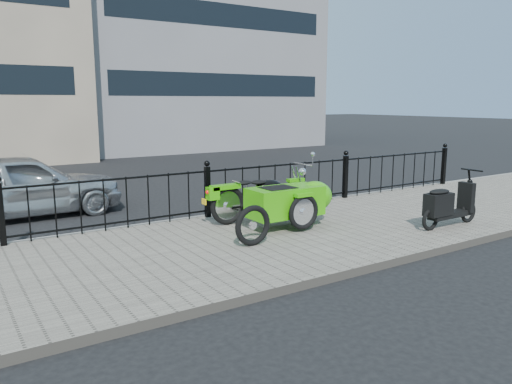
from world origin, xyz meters
TOP-DOWN VIEW (x-y plane):
  - ground at (0.00, 0.00)m, footprint 120.00×120.00m
  - sidewalk at (0.00, -0.50)m, footprint 30.00×3.80m
  - curb at (0.00, 1.44)m, footprint 30.00×0.10m
  - iron_fence at (0.00, 1.30)m, footprint 14.11×0.11m
  - motorcycle_sidecar at (0.90, -0.05)m, footprint 2.28×1.48m
  - scooter at (3.11, -1.66)m, footprint 1.44×0.42m
  - spare_tire at (-0.32, -0.79)m, footprint 0.63×0.12m
  - sedan_car at (-2.86, 3.73)m, footprint 3.82×1.62m

SIDE VIEW (x-z plane):
  - ground at x=0.00m, z-range 0.00..0.00m
  - sidewalk at x=0.00m, z-range 0.00..0.12m
  - curb at x=0.00m, z-range 0.00..0.12m
  - spare_tire at x=-0.32m, z-range 0.12..0.75m
  - scooter at x=3.11m, z-range 0.01..0.99m
  - iron_fence at x=0.00m, z-range 0.05..1.12m
  - motorcycle_sidecar at x=0.90m, z-range 0.10..1.09m
  - sedan_car at x=-2.86m, z-range 0.00..1.29m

